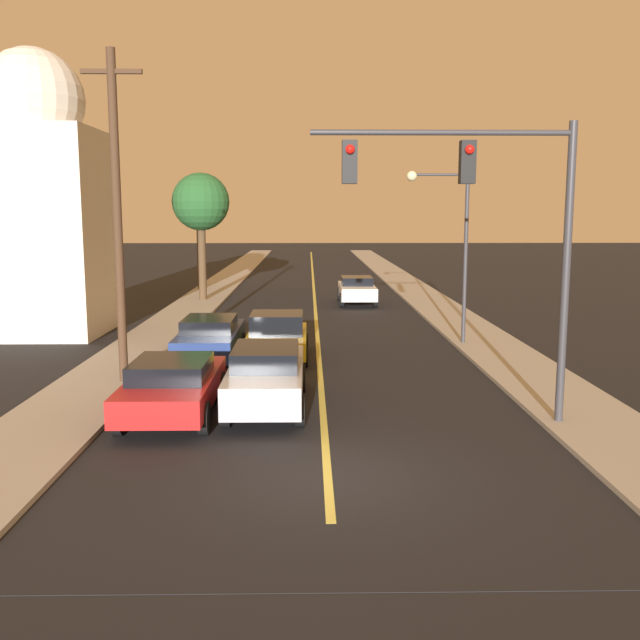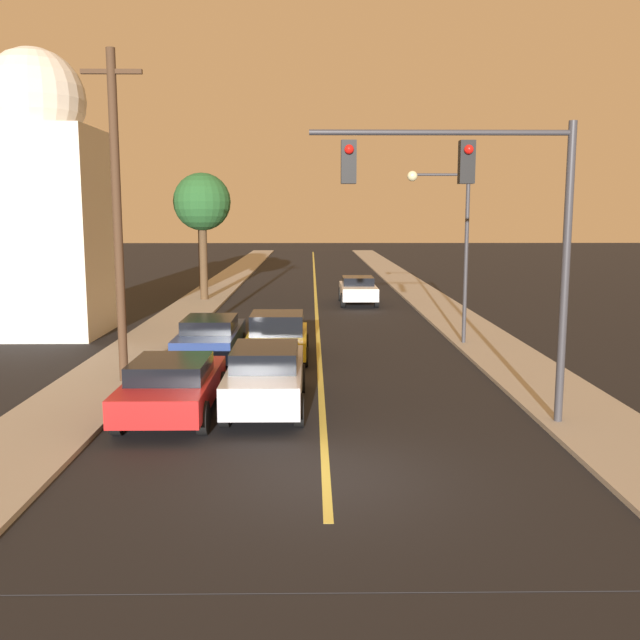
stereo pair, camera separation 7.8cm
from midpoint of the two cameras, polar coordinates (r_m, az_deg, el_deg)
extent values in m
plane|color=black|center=(13.19, 0.44, -12.42)|extent=(200.00, 200.00, 0.00)
cube|color=black|center=(48.54, -0.58, 3.01)|extent=(9.71, 80.00, 0.01)
cube|color=#D1C14C|center=(48.54, -0.58, 3.01)|extent=(0.16, 76.00, 0.00)
cube|color=#9E998E|center=(48.88, -7.77, 3.03)|extent=(2.50, 80.00, 0.12)
cube|color=#9E998E|center=(48.95, 6.59, 3.06)|extent=(2.50, 80.00, 0.12)
cube|color=#A5A8B2|center=(17.39, -4.42, -4.69)|extent=(1.74, 4.93, 0.72)
cube|color=black|center=(17.07, -4.48, -2.90)|extent=(1.53, 2.22, 0.47)
cylinder|color=black|center=(19.02, -6.62, -4.68)|extent=(0.22, 0.76, 0.76)
cylinder|color=black|center=(18.93, -1.63, -4.69)|extent=(0.22, 0.76, 0.76)
cylinder|color=black|center=(16.08, -7.69, -7.18)|extent=(0.22, 0.76, 0.76)
cylinder|color=black|center=(15.97, -1.75, -7.21)|extent=(0.22, 0.76, 0.76)
cube|color=gold|center=(23.24, -3.54, -1.67)|extent=(1.89, 4.11, 0.57)
cube|color=black|center=(22.98, -3.57, -0.24)|extent=(1.66, 1.85, 0.65)
cylinder|color=black|center=(24.60, -5.49, -1.80)|extent=(0.22, 0.61, 0.61)
cylinder|color=black|center=(24.52, -1.30, -1.80)|extent=(0.22, 0.61, 0.61)
cylinder|color=black|center=(22.11, -6.01, -2.99)|extent=(0.22, 0.61, 0.61)
cylinder|color=black|center=(22.02, -1.34, -2.99)|extent=(0.22, 0.61, 0.61)
cube|color=red|center=(17.03, -11.78, -5.38)|extent=(1.92, 4.60, 0.60)
cube|color=black|center=(16.74, -11.95, -3.83)|extent=(1.69, 2.07, 0.42)
cylinder|color=black|center=(18.65, -13.70, -5.18)|extent=(0.22, 0.74, 0.74)
cylinder|color=black|center=(18.33, -8.10, -5.25)|extent=(0.22, 0.74, 0.74)
cylinder|color=black|center=(15.97, -15.95, -7.59)|extent=(0.22, 0.74, 0.74)
cylinder|color=black|center=(15.60, -9.40, -7.75)|extent=(0.22, 0.74, 0.74)
cube|color=navy|center=(23.23, -8.83, -1.59)|extent=(1.80, 4.81, 0.68)
cube|color=black|center=(22.96, -8.93, -0.33)|extent=(1.58, 2.16, 0.42)
cylinder|color=black|center=(24.87, -10.30, -1.75)|extent=(0.22, 0.65, 0.65)
cylinder|color=black|center=(24.65, -6.38, -1.75)|extent=(0.22, 0.65, 0.65)
cylinder|color=black|center=(21.99, -11.55, -3.14)|extent=(0.22, 0.65, 0.65)
cylinder|color=black|center=(21.74, -7.12, -3.16)|extent=(0.22, 0.65, 0.65)
cube|color=white|center=(37.13, 2.91, 2.33)|extent=(1.78, 4.42, 0.63)
cube|color=black|center=(37.25, 2.89, 3.16)|extent=(1.57, 1.99, 0.41)
cylinder|color=black|center=(35.88, 4.40, 1.59)|extent=(0.22, 0.75, 0.75)
cylinder|color=black|center=(35.76, 1.69, 1.59)|extent=(0.22, 0.75, 0.75)
cylinder|color=black|center=(38.59, 4.02, 2.09)|extent=(0.22, 0.75, 0.75)
cylinder|color=black|center=(38.48, 1.51, 2.09)|extent=(0.22, 0.75, 0.75)
cylinder|color=#333338|center=(16.37, 18.94, 3.41)|extent=(0.18, 0.18, 6.52)
cylinder|color=#333338|center=(15.68, 9.59, 14.57)|extent=(5.55, 0.12, 0.12)
cube|color=black|center=(15.74, 11.57, 12.26)|extent=(0.32, 0.28, 0.90)
sphere|color=red|center=(15.58, 11.74, 13.21)|extent=(0.20, 0.20, 0.20)
cube|color=black|center=(15.40, 2.23, 12.51)|extent=(0.32, 0.28, 0.90)
sphere|color=red|center=(15.24, 2.28, 13.49)|extent=(0.20, 0.20, 0.20)
cylinder|color=#333338|center=(25.70, 11.48, 4.90)|extent=(0.14, 0.14, 6.06)
cylinder|color=#333338|center=(25.50, 9.48, 11.40)|extent=(1.95, 0.09, 0.09)
sphere|color=beige|center=(25.34, 7.27, 11.35)|extent=(0.36, 0.36, 0.36)
cylinder|color=#422D1E|center=(20.03, -16.00, 7.73)|extent=(0.24, 0.24, 8.84)
cube|color=#422D1E|center=(20.36, -16.47, 18.54)|extent=(1.60, 0.12, 0.12)
cylinder|color=#4C3823|center=(38.59, -9.46, 4.69)|extent=(0.42, 0.42, 4.12)
sphere|color=#235628|center=(38.51, -9.58, 9.32)|extent=(3.02, 3.02, 3.02)
cylinder|color=#3D2B1C|center=(44.11, -9.60, 5.17)|extent=(0.39, 0.39, 4.14)
sphere|color=#143819|center=(44.04, -9.70, 9.02)|extent=(2.55, 2.55, 2.55)
cube|color=beige|center=(29.82, -21.53, 6.49)|extent=(4.72, 4.72, 7.88)
sphere|color=beige|center=(30.11, -22.07, 16.01)|extent=(3.82, 3.82, 3.82)
camera|label=1|loc=(0.04, -90.11, -0.02)|focal=40.00mm
camera|label=2|loc=(0.04, 89.89, 0.02)|focal=40.00mm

